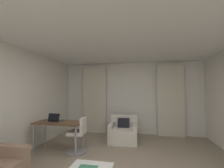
# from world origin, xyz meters

# --- Properties ---
(wall_window) EXTENTS (5.12, 0.06, 2.60)m
(wall_window) POSITION_xyz_m (0.00, 3.03, 1.30)
(wall_window) COLOR silver
(wall_window) RESTS_ON ground
(ceiling) EXTENTS (5.12, 6.12, 0.06)m
(ceiling) POSITION_xyz_m (0.00, 0.00, 2.63)
(ceiling) COLOR white
(ceiling) RESTS_ON wall_left
(curtain_left_panel) EXTENTS (0.90, 0.06, 2.50)m
(curtain_left_panel) POSITION_xyz_m (-1.38, 2.90, 1.25)
(curtain_left_panel) COLOR beige
(curtain_left_panel) RESTS_ON ground
(curtain_right_panel) EXTENTS (0.90, 0.06, 2.50)m
(curtain_right_panel) POSITION_xyz_m (1.38, 2.90, 1.25)
(curtain_right_panel) COLOR beige
(curtain_right_panel) RESTS_ON ground
(armchair) EXTENTS (0.86, 0.80, 0.78)m
(armchair) POSITION_xyz_m (-0.18, 2.05, 0.27)
(armchair) COLOR silver
(armchair) RESTS_ON ground
(desk) EXTENTS (1.22, 0.57, 0.75)m
(desk) POSITION_xyz_m (-1.73, 1.00, 0.68)
(desk) COLOR brown
(desk) RESTS_ON ground
(desk_chair) EXTENTS (0.48, 0.48, 0.88)m
(desk_chair) POSITION_xyz_m (-1.20, 0.99, 0.39)
(desk_chair) COLOR gray
(desk_chair) RESTS_ON ground
(laptop) EXTENTS (0.34, 0.27, 0.22)m
(laptop) POSITION_xyz_m (-1.83, 1.00, 0.80)
(laptop) COLOR #2D2D33
(laptop) RESTS_ON desk
(magazine_open) EXTENTS (0.28, 0.20, 0.01)m
(magazine_open) POSITION_xyz_m (-0.42, -0.47, 0.41)
(magazine_open) COLOR #387F5B
(magazine_open) RESTS_ON coffee_table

